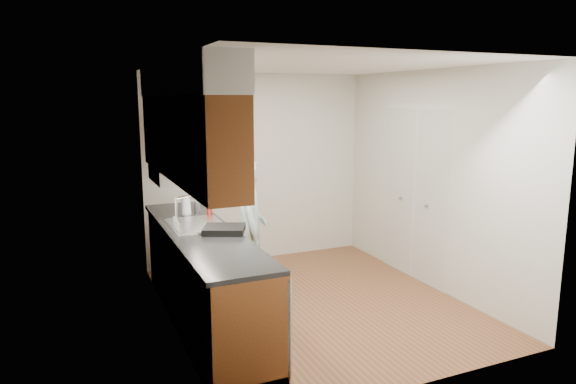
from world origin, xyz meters
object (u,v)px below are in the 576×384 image
(steel_can, at_px, (197,207))
(person, at_px, (249,221))
(soap_bottle_a, at_px, (186,203))
(soda_can, at_px, (209,211))
(dish_rack, at_px, (224,229))
(soap_bottle_b, at_px, (186,207))

(steel_can, bearing_deg, person, -48.56)
(soap_bottle_a, bearing_deg, soda_can, -19.94)
(soap_bottle_a, height_order, soda_can, soap_bottle_a)
(soap_bottle_a, distance_m, steel_can, 0.24)
(dish_rack, bearing_deg, steel_can, 115.53)
(soap_bottle_b, bearing_deg, person, -34.82)
(soap_bottle_b, bearing_deg, steel_can, 35.24)
(steel_can, distance_m, dish_rack, 0.99)
(steel_can, xyz_separation_m, dish_rack, (0.02, -0.99, -0.03))
(dish_rack, bearing_deg, person, 74.32)
(dish_rack, bearing_deg, soda_can, 110.14)
(soap_bottle_b, distance_m, dish_rack, 0.91)
(soap_bottle_b, relative_size, soda_can, 1.53)
(dish_rack, bearing_deg, soap_bottle_a, 126.44)
(soap_bottle_a, bearing_deg, person, -28.62)
(soap_bottle_b, xyz_separation_m, soda_can, (0.21, -0.16, -0.03))
(person, distance_m, soda_can, 0.44)
(soda_can, bearing_deg, soap_bottle_b, 142.98)
(steel_can, bearing_deg, soda_can, -73.70)
(soda_can, xyz_separation_m, dish_rack, (-0.05, -0.73, -0.03))
(soap_bottle_a, relative_size, soda_can, 2.45)
(soap_bottle_a, height_order, steel_can, soap_bottle_a)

